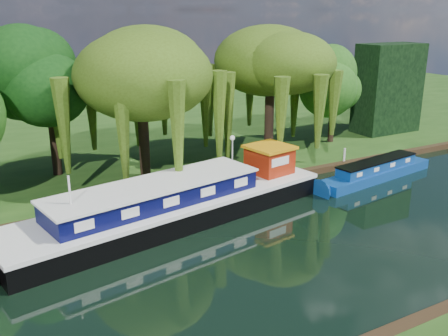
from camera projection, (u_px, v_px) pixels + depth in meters
ground at (323, 233)px, 26.47m from camera, size 120.00×120.00×0.00m
far_bank at (121, 116)px, 54.68m from camera, size 120.00×52.00×0.45m
dutch_barge at (175, 204)px, 27.76m from camera, size 19.67×7.59×4.06m
narrowboat at (376, 172)px, 34.79m from camera, size 10.44×3.13×1.50m
red_dinghy at (83, 236)px, 26.09m from camera, size 3.28×2.57×0.62m
willow_left at (141, 75)px, 32.02m from camera, size 7.88×7.88×9.44m
willow_right at (271, 72)px, 36.62m from camera, size 7.34×7.34×8.94m
tree_far_mid at (48, 83)px, 32.64m from camera, size 5.60×5.60×9.16m
tree_far_right at (334, 85)px, 41.65m from camera, size 4.30×4.30×7.03m
conifer_hedge at (388, 88)px, 45.60m from camera, size 6.00×3.00×8.00m
lamppost at (232, 144)px, 34.70m from camera, size 0.36×0.36×2.56m
mooring_posts at (235, 174)px, 32.93m from camera, size 19.16×0.16×1.00m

